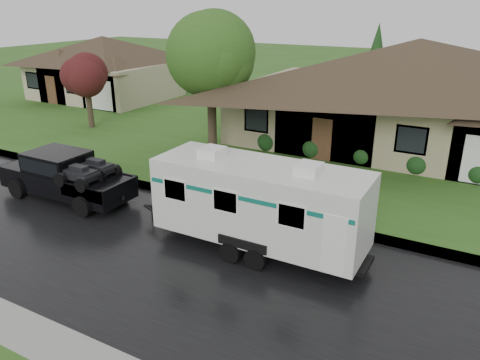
% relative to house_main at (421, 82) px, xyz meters
% --- Properties ---
extents(ground, '(140.00, 140.00, 0.00)m').
position_rel_house_main_xyz_m(ground, '(-2.29, -13.84, -3.59)').
color(ground, '#31591B').
rests_on(ground, ground).
extents(road, '(140.00, 8.00, 0.01)m').
position_rel_house_main_xyz_m(road, '(-2.29, -15.84, -3.59)').
color(road, black).
rests_on(road, ground).
extents(curb, '(140.00, 0.50, 0.15)m').
position_rel_house_main_xyz_m(curb, '(-2.29, -11.59, -3.52)').
color(curb, gray).
rests_on(curb, ground).
extents(lawn, '(140.00, 26.00, 0.15)m').
position_rel_house_main_xyz_m(lawn, '(-2.29, 1.16, -3.52)').
color(lawn, '#31591B').
rests_on(lawn, ground).
extents(house_main, '(19.44, 10.80, 6.90)m').
position_rel_house_main_xyz_m(house_main, '(0.00, 0.00, 0.00)').
color(house_main, '#9A8E68').
rests_on(house_main, lawn).
extents(house_far, '(10.80, 8.64, 5.80)m').
position_rel_house_main_xyz_m(house_far, '(-24.07, 2.02, -0.62)').
color(house_far, '#BEAD8D').
rests_on(house_far, lawn).
extents(tree_left_green, '(4.18, 4.18, 6.92)m').
position_rel_house_main_xyz_m(tree_left_green, '(-8.80, -6.49, 1.36)').
color(tree_left_green, '#382B1E').
rests_on(tree_left_green, lawn).
extents(tree_red, '(2.77, 2.77, 4.58)m').
position_rel_house_main_xyz_m(tree_red, '(-18.26, -5.59, -0.27)').
color(tree_red, '#382B1E').
rests_on(tree_red, lawn).
extents(shrub_row, '(13.60, 1.00, 1.00)m').
position_rel_house_main_xyz_m(shrub_row, '(-0.29, -4.54, -2.94)').
color(shrub_row, '#143814').
rests_on(shrub_row, lawn).
extents(pickup_truck, '(5.76, 2.19, 1.92)m').
position_rel_house_main_xyz_m(pickup_truck, '(-11.12, -14.05, -2.56)').
color(pickup_truck, black).
rests_on(pickup_truck, ground).
extents(travel_trailer, '(7.11, 2.50, 3.19)m').
position_rel_house_main_xyz_m(travel_trailer, '(-2.32, -14.05, -1.90)').
color(travel_trailer, silver).
rests_on(travel_trailer, ground).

